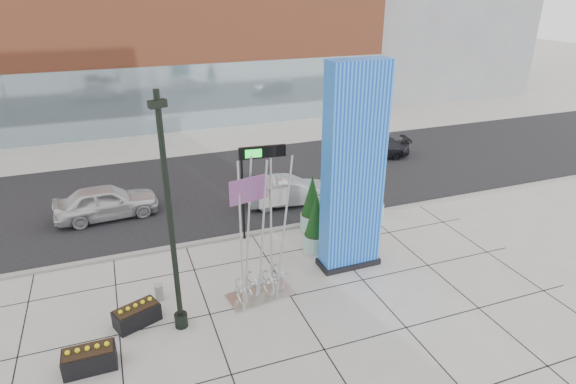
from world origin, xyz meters
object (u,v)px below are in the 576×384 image
object	(u,v)px
blue_pylon	(353,174)
car_silver_mid	(288,191)
overhead_street_sign	(258,160)
car_white_west	(107,202)
public_art_sculpture	(260,262)
concrete_bollard	(159,292)
lamp_post	(173,241)

from	to	relation	value
blue_pylon	car_silver_mid	distance (m)	7.05
overhead_street_sign	car_white_west	xyz separation A→B (m)	(-6.40, 4.40, -2.85)
overhead_street_sign	car_silver_mid	bearing A→B (deg)	53.80
public_art_sculpture	concrete_bollard	world-z (taller)	public_art_sculpture
lamp_post	car_white_west	xyz separation A→B (m)	(-2.05, 9.49, -2.43)
blue_pylon	lamp_post	bearing A→B (deg)	-168.40
blue_pylon	concrete_bollard	size ratio (longest dim) A/B	13.27
public_art_sculpture	overhead_street_sign	world-z (taller)	public_art_sculpture
car_white_west	concrete_bollard	bearing A→B (deg)	-172.51
concrete_bollard	overhead_street_sign	world-z (taller)	overhead_street_sign
lamp_post	public_art_sculpture	xyz separation A→B (m)	(3.01, 0.72, -1.84)
public_art_sculpture	overhead_street_sign	bearing A→B (deg)	64.80
blue_pylon	overhead_street_sign	distance (m)	4.44
concrete_bollard	public_art_sculpture	bearing A→B (deg)	-16.76
overhead_street_sign	car_white_west	distance (m)	8.27
concrete_bollard	car_silver_mid	size ratio (longest dim) A/B	0.14
car_silver_mid	blue_pylon	bearing A→B (deg)	-170.80
concrete_bollard	car_white_west	xyz separation A→B (m)	(-1.55, 7.71, 0.51)
public_art_sculpture	concrete_bollard	xyz separation A→B (m)	(-3.51, 1.06, -1.10)
lamp_post	car_silver_mid	bearing A→B (deg)	49.14
lamp_post	car_silver_mid	xyz separation A→B (m)	(6.76, 7.81, -2.53)
car_silver_mid	lamp_post	bearing A→B (deg)	145.97
concrete_bollard	overhead_street_sign	xyz separation A→B (m)	(4.85, 3.30, 3.36)
lamp_post	car_white_west	distance (m)	10.00
public_art_sculpture	car_white_west	world-z (taller)	public_art_sculpture
car_white_west	car_silver_mid	distance (m)	8.96
lamp_post	concrete_bollard	distance (m)	3.48
car_white_west	car_silver_mid	size ratio (longest dim) A/B	1.10
blue_pylon	public_art_sculpture	size ratio (longest dim) A/B	1.52
overhead_street_sign	public_art_sculpture	bearing A→B (deg)	-101.86
blue_pylon	overhead_street_sign	world-z (taller)	blue_pylon
lamp_post	concrete_bollard	world-z (taller)	lamp_post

